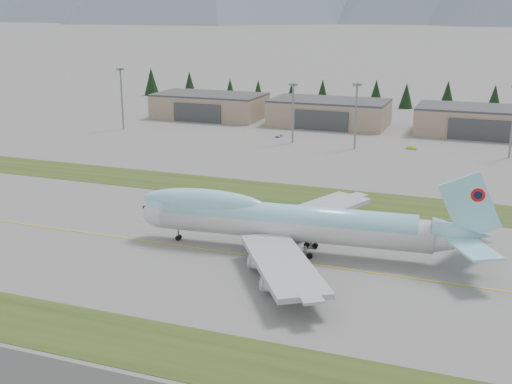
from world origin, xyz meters
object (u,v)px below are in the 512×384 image
at_px(boeing_747_freighter, 288,221).
at_px(service_vehicle_b, 412,149).
at_px(service_vehicle_c, 490,140).
at_px(hangar_right, 480,121).
at_px(hangar_left, 210,106).
at_px(hangar_center, 329,112).
at_px(service_vehicle_a, 279,137).

bearing_deg(boeing_747_freighter, service_vehicle_b, 79.59).
bearing_deg(service_vehicle_c, boeing_747_freighter, -99.33).
height_order(boeing_747_freighter, hangar_right, boeing_747_freighter).
height_order(hangar_left, service_vehicle_b, hangar_left).
bearing_deg(hangar_center, service_vehicle_c, -8.80).
relative_size(boeing_747_freighter, service_vehicle_c, 20.43).
distance_m(hangar_right, service_vehicle_c, 12.15).
height_order(service_vehicle_a, service_vehicle_c, service_vehicle_a).
height_order(hangar_left, service_vehicle_c, hangar_left).
bearing_deg(hangar_right, service_vehicle_c, -66.28).
relative_size(hangar_center, service_vehicle_a, 12.49).
bearing_deg(boeing_747_freighter, hangar_center, 96.26).
bearing_deg(service_vehicle_c, hangar_right, 119.36).
height_order(hangar_center, hangar_right, same).
relative_size(boeing_747_freighter, hangar_center, 1.52).
distance_m(hangar_center, service_vehicle_a, 34.34).
xyz_separation_m(hangar_center, hangar_right, (60.00, 0.00, 0.00)).
bearing_deg(hangar_center, hangar_right, 0.00).
bearing_deg(hangar_right, hangar_center, 180.00).
xyz_separation_m(hangar_center, service_vehicle_c, (64.38, -9.97, -5.39)).
bearing_deg(hangar_right, hangar_left, 180.00).
height_order(hangar_center, service_vehicle_c, hangar_center).
distance_m(service_vehicle_a, service_vehicle_c, 78.94).
height_order(hangar_left, hangar_center, same).
height_order(hangar_left, service_vehicle_a, hangar_left).
relative_size(hangar_left, service_vehicle_c, 13.48).
relative_size(boeing_747_freighter, hangar_left, 1.52).
xyz_separation_m(hangar_right, service_vehicle_b, (-21.05, -36.35, -5.39)).
bearing_deg(hangar_right, boeing_747_freighter, -102.34).
distance_m(hangar_left, service_vehicle_c, 119.92).
bearing_deg(hangar_left, hangar_right, 0.00).
bearing_deg(boeing_747_freighter, hangar_right, 72.84).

